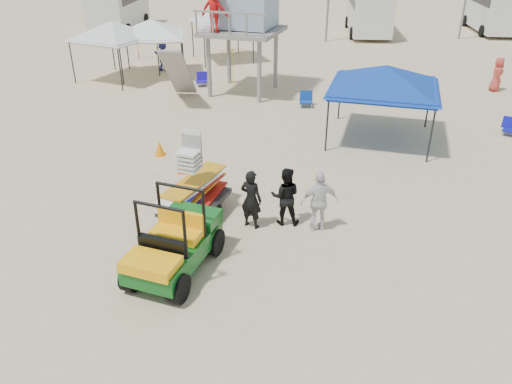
# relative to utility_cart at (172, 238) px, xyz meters

# --- Properties ---
(ground) EXTENTS (140.00, 140.00, 0.00)m
(ground) POSITION_rel_utility_cart_xyz_m (1.19, -1.52, -0.88)
(ground) COLOR beige
(ground) RESTS_ON ground
(utility_cart) EXTENTS (1.83, 2.72, 1.89)m
(utility_cart) POSITION_rel_utility_cart_xyz_m (0.00, 0.00, 0.00)
(utility_cart) COLOR #0D5417
(utility_cart) RESTS_ON ground
(surf_trailer) EXTENTS (1.74, 2.54, 2.13)m
(surf_trailer) POSITION_rel_utility_cart_xyz_m (0.01, 2.33, -0.01)
(surf_trailer) COLOR black
(surf_trailer) RESTS_ON ground
(man_left) EXTENTS (0.67, 0.56, 1.58)m
(man_left) POSITION_rel_utility_cart_xyz_m (1.52, 2.03, -0.09)
(man_left) COLOR black
(man_left) RESTS_ON ground
(man_mid) EXTENTS (0.76, 0.59, 1.56)m
(man_mid) POSITION_rel_utility_cart_xyz_m (2.37, 2.28, -0.10)
(man_mid) COLOR black
(man_mid) RESTS_ON ground
(man_right) EXTENTS (1.02, 0.62, 1.62)m
(man_right) POSITION_rel_utility_cart_xyz_m (3.22, 2.03, -0.07)
(man_right) COLOR silver
(man_right) RESTS_ON ground
(lifeguard_tower) EXTENTS (3.87, 3.87, 5.10)m
(lifeguard_tower) POSITION_rel_utility_cart_xyz_m (-0.08, 13.76, 2.92)
(lifeguard_tower) COLOR gray
(lifeguard_tower) RESTS_ON ground
(canopy_blue) EXTENTS (4.08, 4.08, 3.06)m
(canopy_blue) POSITION_rel_utility_cart_xyz_m (5.52, 8.43, 1.63)
(canopy_blue) COLOR black
(canopy_blue) RESTS_ON ground
(canopy_white_a) EXTENTS (3.66, 3.66, 3.17)m
(canopy_white_a) POSITION_rel_utility_cart_xyz_m (-4.85, 16.16, 1.75)
(canopy_white_a) COLOR black
(canopy_white_a) RESTS_ON ground
(canopy_white_b) EXTENTS (3.97, 3.97, 3.22)m
(canopy_white_b) POSITION_rel_utility_cart_xyz_m (-6.47, 15.20, 1.79)
(canopy_white_b) COLOR black
(canopy_white_b) RESTS_ON ground
(canopy_white_c) EXTENTS (3.87, 3.87, 3.30)m
(canopy_white_c) POSITION_rel_utility_cart_xyz_m (-1.87, 19.69, 1.87)
(canopy_white_c) COLOR black
(canopy_white_c) RESTS_ON ground
(umbrella_a) EXTENTS (2.45, 2.48, 1.80)m
(umbrella_a) POSITION_rel_utility_cart_xyz_m (-6.70, 19.43, 0.02)
(umbrella_a) COLOR #AD1216
(umbrella_a) RESTS_ON ground
(umbrella_b) EXTENTS (2.70, 2.70, 1.74)m
(umbrella_b) POSITION_rel_utility_cart_xyz_m (-0.60, 14.97, -0.01)
(umbrella_b) COLOR yellow
(umbrella_b) RESTS_ON ground
(cone_near) EXTENTS (0.34, 0.34, 0.50)m
(cone_near) POSITION_rel_utility_cart_xyz_m (-0.90, 5.00, -0.63)
(cone_near) COLOR red
(cone_near) RESTS_ON ground
(cone_far) EXTENTS (0.34, 0.34, 0.50)m
(cone_far) POSITION_rel_utility_cart_xyz_m (-1.98, 6.23, -0.63)
(cone_far) COLOR orange
(cone_far) RESTS_ON ground
(beach_chair_a) EXTENTS (0.68, 0.75, 0.64)m
(beach_chair_a) POSITION_rel_utility_cart_xyz_m (-2.09, 14.52, -0.57)
(beach_chair_a) COLOR #1C10B1
(beach_chair_a) RESTS_ON ground
(beach_chair_b) EXTENTS (0.58, 0.63, 0.64)m
(beach_chair_b) POSITION_rel_utility_cart_xyz_m (2.90, 11.84, -0.57)
(beach_chair_b) COLOR navy
(beach_chair_b) RESTS_ON ground
(beach_chair_c) EXTENTS (0.71, 0.78, 0.64)m
(beach_chair_c) POSITION_rel_utility_cart_xyz_m (10.40, 9.23, -0.57)
(beach_chair_c) COLOR #0E109A
(beach_chair_c) RESTS_ON ground
(rv_far_left) EXTENTS (2.64, 6.80, 3.25)m
(rv_far_left) POSITION_rel_utility_cart_xyz_m (-10.81, 28.48, 0.92)
(rv_far_left) COLOR silver
(rv_far_left) RESTS_ON ground
(rv_mid_left) EXTENTS (2.65, 6.50, 3.25)m
(rv_mid_left) POSITION_rel_utility_cart_xyz_m (-1.81, 29.98, 0.92)
(rv_mid_left) COLOR silver
(rv_mid_left) RESTS_ON ground
(rv_mid_right) EXTENTS (2.64, 7.00, 3.25)m
(rv_mid_right) POSITION_rel_utility_cart_xyz_m (7.19, 28.48, 0.92)
(rv_mid_right) COLOR silver
(rv_mid_right) RESTS_ON ground
(rv_far_right) EXTENTS (2.64, 6.60, 3.25)m
(rv_far_right) POSITION_rel_utility_cart_xyz_m (16.19, 29.98, 0.92)
(rv_far_right) COLOR silver
(rv_far_right) RESTS_ON ground
(distant_beachgoers) EXTENTS (17.25, 3.06, 1.60)m
(distant_beachgoers) POSITION_rel_utility_cart_xyz_m (0.89, 16.29, -0.09)
(distant_beachgoers) COLOR #B73C34
(distant_beachgoers) RESTS_ON ground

